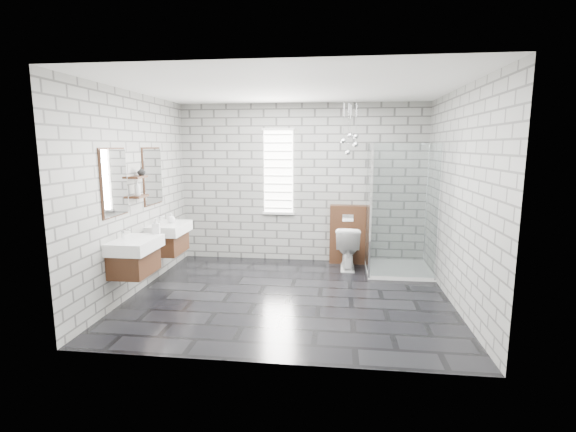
% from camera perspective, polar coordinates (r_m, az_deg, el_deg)
% --- Properties ---
extents(floor, '(4.20, 3.60, 0.02)m').
position_cam_1_polar(floor, '(5.73, 0.19, -10.86)').
color(floor, black).
rests_on(floor, ground).
extents(ceiling, '(4.20, 3.60, 0.02)m').
position_cam_1_polar(ceiling, '(5.42, 0.21, 17.20)').
color(ceiling, white).
rests_on(ceiling, wall_back).
extents(wall_back, '(4.20, 0.02, 2.70)m').
position_cam_1_polar(wall_back, '(7.20, 1.87, 4.46)').
color(wall_back, '#989893').
rests_on(wall_back, floor).
extents(wall_front, '(4.20, 0.02, 2.70)m').
position_cam_1_polar(wall_front, '(3.64, -3.09, -0.59)').
color(wall_front, '#989893').
rests_on(wall_front, floor).
extents(wall_left, '(0.02, 3.60, 2.70)m').
position_cam_1_polar(wall_left, '(6.03, -20.17, 2.88)').
color(wall_left, '#989893').
rests_on(wall_left, floor).
extents(wall_right, '(0.02, 3.60, 2.70)m').
position_cam_1_polar(wall_right, '(5.58, 22.30, 2.26)').
color(wall_right, '#989893').
rests_on(wall_right, floor).
extents(vanity_left, '(0.47, 0.70, 1.57)m').
position_cam_1_polar(vanity_left, '(5.55, -20.53, -3.91)').
color(vanity_left, '#452615').
rests_on(vanity_left, wall_left).
extents(vanity_right, '(0.47, 0.70, 1.57)m').
position_cam_1_polar(vanity_right, '(6.49, -16.25, -1.79)').
color(vanity_right, '#452615').
rests_on(vanity_right, wall_left).
extents(shelf_lower, '(0.14, 0.30, 0.03)m').
position_cam_1_polar(shelf_lower, '(5.95, -19.69, 2.54)').
color(shelf_lower, '#452615').
rests_on(shelf_lower, wall_left).
extents(shelf_upper, '(0.14, 0.30, 0.03)m').
position_cam_1_polar(shelf_upper, '(5.93, -19.83, 5.03)').
color(shelf_upper, '#452615').
rests_on(shelf_upper, wall_left).
extents(window, '(0.56, 0.05, 1.48)m').
position_cam_1_polar(window, '(7.20, -1.33, 6.06)').
color(window, white).
rests_on(window, wall_back).
extents(cistern_panel, '(0.60, 0.20, 1.00)m').
position_cam_1_polar(cistern_panel, '(7.19, 8.12, -2.49)').
color(cistern_panel, '#452615').
rests_on(cistern_panel, floor).
extents(flush_plate, '(0.18, 0.01, 0.12)m').
position_cam_1_polar(flush_plate, '(7.03, 8.20, -0.28)').
color(flush_plate, silver).
rests_on(flush_plate, cistern_panel).
extents(shower_enclosure, '(1.00, 1.00, 2.03)m').
position_cam_1_polar(shower_enclosure, '(6.74, 14.19, -3.47)').
color(shower_enclosure, white).
rests_on(shower_enclosure, floor).
extents(pendant_cluster, '(0.28, 0.19, 0.86)m').
position_cam_1_polar(pendant_cluster, '(6.72, 8.56, 10.07)').
color(pendant_cluster, silver).
rests_on(pendant_cluster, ceiling).
extents(toilet, '(0.40, 0.69, 0.70)m').
position_cam_1_polar(toilet, '(6.92, 8.15, -4.24)').
color(toilet, white).
rests_on(toilet, floor).
extents(soap_bottle_a, '(0.11, 0.11, 0.20)m').
position_cam_1_polar(soap_bottle_a, '(5.74, -17.61, -1.30)').
color(soap_bottle_a, '#B2B2B2').
rests_on(soap_bottle_a, vanity_left).
extents(soap_bottle_b, '(0.12, 0.12, 0.15)m').
position_cam_1_polar(soap_bottle_b, '(6.49, -15.69, -0.26)').
color(soap_bottle_b, '#B2B2B2').
rests_on(soap_bottle_b, vanity_right).
extents(soap_bottle_c, '(0.09, 0.09, 0.21)m').
position_cam_1_polar(soap_bottle_c, '(5.88, -19.92, 3.60)').
color(soap_bottle_c, '#B2B2B2').
rests_on(soap_bottle_c, shelf_lower).
extents(vase, '(0.12, 0.12, 0.11)m').
position_cam_1_polar(vase, '(5.99, -19.41, 5.79)').
color(vase, '#B2B2B2').
rests_on(vase, shelf_upper).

